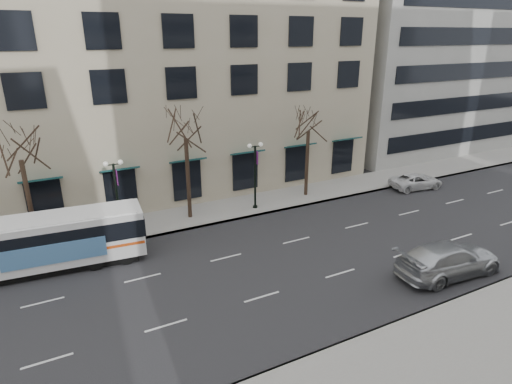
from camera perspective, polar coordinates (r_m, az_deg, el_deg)
ground at (r=24.25m, az=-1.82°, el=-11.09°), size 160.00×160.00×0.00m
sidewalk_far at (r=33.42m, az=-0.74°, el=-1.73°), size 80.00×4.00×0.15m
building_hotel at (r=40.31m, az=-18.52°, el=18.47°), size 40.00×20.00×24.00m
tree_far_left at (r=28.19m, az=-29.17°, el=5.60°), size 3.60×3.60×8.34m
tree_far_mid at (r=29.46m, az=-9.46°, el=8.86°), size 3.60×3.60×8.55m
tree_far_right at (r=33.90m, az=7.06°, el=9.64°), size 3.60×3.60×8.06m
lamp_post_left at (r=28.88m, az=-18.05°, el=-0.32°), size 1.22×0.45×5.21m
lamp_post_right at (r=31.78m, az=-0.10°, el=2.59°), size 1.22×0.45×5.21m
city_bus at (r=26.86m, az=-27.13°, el=-6.03°), size 11.84×3.58×3.16m
silver_car at (r=26.24m, az=24.31°, el=-8.15°), size 6.49×2.95×1.84m
white_pickup at (r=39.57m, az=20.56°, el=1.38°), size 4.91×2.77×1.29m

